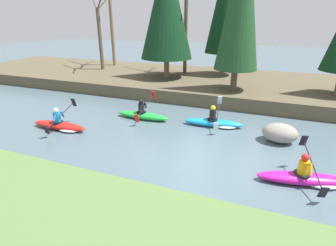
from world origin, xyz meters
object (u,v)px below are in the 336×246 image
(kayaker_trailing, at_px, (143,115))
(boulder_midstream, at_px, (280,133))
(kayaker_lead, at_px, (307,178))
(kayaker_far_back, at_px, (61,125))
(kayaker_middle, at_px, (216,122))

(kayaker_trailing, bearing_deg, boulder_midstream, -3.07)
(kayaker_lead, xyz_separation_m, kayaker_far_back, (-9.90, 0.66, 0.00))
(kayaker_lead, relative_size, kayaker_far_back, 1.00)
(kayaker_trailing, bearing_deg, kayaker_lead, -24.08)
(kayaker_middle, relative_size, kayaker_trailing, 1.01)
(kayaker_lead, height_order, kayaker_middle, same)
(kayaker_lead, relative_size, boulder_midstream, 2.05)
(kayaker_middle, bearing_deg, kayaker_trailing, 177.92)
(kayaker_far_back, xyz_separation_m, boulder_midstream, (9.14, 2.16, 0.19))
(kayaker_trailing, height_order, kayaker_far_back, same)
(kayaker_middle, xyz_separation_m, kayaker_far_back, (-6.42, -2.85, 0.00))
(kayaker_middle, relative_size, boulder_midstream, 2.05)
(kayaker_trailing, distance_m, kayaker_far_back, 3.80)
(boulder_midstream, bearing_deg, kayaker_middle, 165.88)
(kayaker_trailing, bearing_deg, kayaker_far_back, -138.19)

